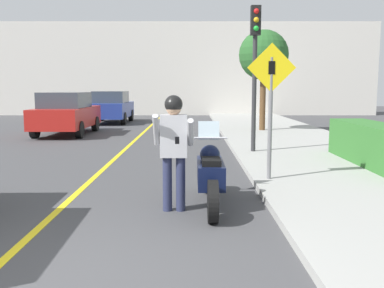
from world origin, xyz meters
name	(u,v)px	position (x,y,z in m)	size (l,w,h in m)	color
sidewalk_curb	(373,185)	(4.80, 4.00, 0.06)	(4.40, 44.00, 0.12)	#9E9E99
road_center_line	(104,168)	(-0.60, 6.00, 0.00)	(0.12, 36.00, 0.01)	yellow
building_backdrop	(171,69)	(0.00, 26.00, 3.12)	(28.00, 1.20, 6.25)	beige
motorcycle	(210,174)	(1.72, 2.83, 0.50)	(0.62, 2.33, 1.28)	black
person_biker	(173,141)	(1.16, 2.54, 1.07)	(0.59, 0.48, 1.74)	#282D4C
crossing_sign	(270,98)	(2.91, 4.28, 1.66)	(0.91, 0.08, 2.55)	slate
traffic_light	(255,52)	(3.12, 7.87, 2.81)	(0.26, 0.30, 3.87)	#2D2D30
hedge_row	(379,146)	(5.60, 5.64, 0.58)	(0.90, 4.22, 0.91)	#33702D
street_tree	(263,56)	(4.34, 13.87, 3.15)	(2.01, 2.01, 4.06)	brown
parked_car_red	(66,113)	(-3.55, 13.21, 0.86)	(1.88, 4.20, 1.68)	black
parked_car_blue	(111,107)	(-2.85, 19.02, 0.86)	(1.88, 4.20, 1.68)	black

